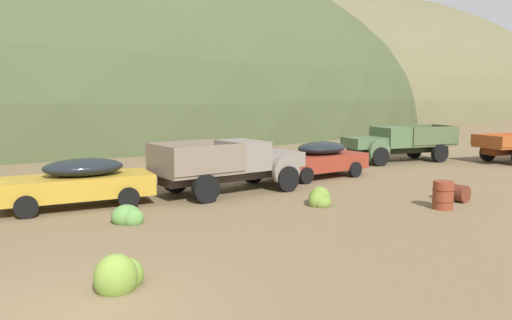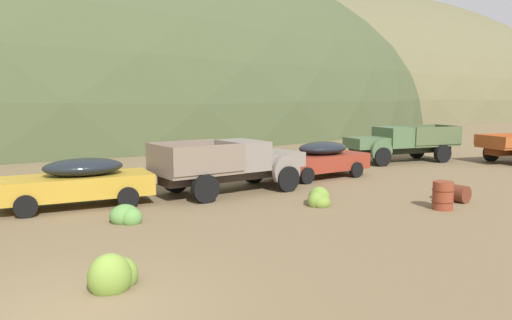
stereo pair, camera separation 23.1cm
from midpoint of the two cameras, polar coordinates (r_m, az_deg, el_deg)
name	(u,v)px [view 1 (the left image)]	position (r m, az deg, el deg)	size (l,w,h in m)	color
ground_plane	(84,313)	(9.24, -19.43, -15.88)	(300.00, 300.00, 0.00)	brown
hill_distant	(25,125)	(67.58, -24.65, 3.61)	(109.64, 76.49, 46.07)	#424C2D
hill_center	(328,114)	(97.45, 8.02, 5.13)	(115.94, 69.32, 43.79)	brown
car_mustard	(70,183)	(17.18, -20.53, -2.40)	(5.24, 2.39, 1.57)	#B28928
truck_primer_gray	(239,164)	(18.90, -2.24, -0.48)	(5.79, 2.67, 1.91)	#3D322D
car_rust_red	(315,159)	(22.07, 6.29, 0.09)	(4.91, 2.17, 1.57)	maroon
truck_weathered_green	(393,143)	(28.06, 14.88, 1.83)	(6.55, 3.24, 1.91)	#232B1B
oil_drum_foreground	(443,195)	(17.03, 19.91, -3.72)	(0.68, 0.68, 0.89)	brown
oil_drum_tipped	(455,193)	(18.46, 21.13, -3.43)	(0.63, 0.86, 0.58)	#5B2819
bush_back_edge	(119,277)	(10.03, -15.84, -12.56)	(1.00, 0.84, 0.89)	olive
bush_front_left	(319,200)	(16.73, 6.75, -4.45)	(0.93, 0.93, 0.76)	olive
bush_between_trucks	(128,217)	(14.82, -14.59, -6.20)	(0.84, 0.91, 0.66)	#5B8E42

